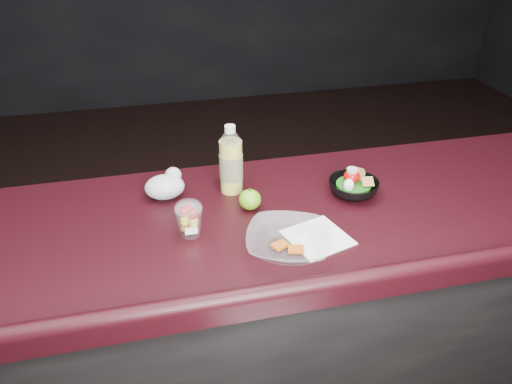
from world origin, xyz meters
TOP-DOWN VIEW (x-y plane):
  - counter at (0.00, 0.30)m, footprint 4.06×0.71m
  - lemonade_bottle at (-0.00, 0.47)m, footprint 0.08×0.08m
  - fruit_cup at (-0.17, 0.25)m, footprint 0.08×0.08m
  - green_apple at (0.03, 0.35)m, footprint 0.07×0.07m
  - plastic_bag at (-0.21, 0.48)m, footprint 0.13×0.10m
  - snack_bowl at (0.37, 0.35)m, footprint 0.20×0.20m
  - takeout_bowl at (0.09, 0.12)m, footprint 0.30×0.30m
  - paper_napkin at (0.18, 0.15)m, footprint 0.20×0.20m

SIDE VIEW (x-z plane):
  - counter at x=0.00m, z-range 0.00..1.02m
  - paper_napkin at x=0.18m, z-range 1.02..1.02m
  - takeout_bowl at x=0.09m, z-range 1.02..1.08m
  - snack_bowl at x=0.37m, z-range 1.01..1.09m
  - green_apple at x=0.03m, z-range 1.02..1.09m
  - plastic_bag at x=-0.21m, z-range 1.01..1.11m
  - fruit_cup at x=-0.17m, z-range 1.02..1.13m
  - lemonade_bottle at x=0.00m, z-range 1.00..1.23m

